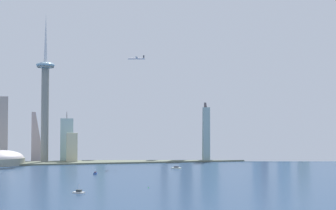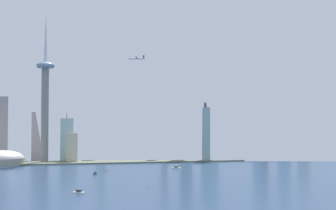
{
  "view_description": "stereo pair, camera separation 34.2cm",
  "coord_description": "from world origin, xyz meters",
  "px_view_note": "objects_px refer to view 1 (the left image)",
  "views": [
    {
      "loc": [
        -237.97,
        -429.13,
        76.98
      ],
      "look_at": [
        -3.42,
        525.48,
        118.26
      ],
      "focal_mm": 50.67,
      "sensor_mm": 36.0,
      "label": 1
    },
    {
      "loc": [
        -237.64,
        -429.21,
        76.98
      ],
      "look_at": [
        -3.42,
        525.48,
        118.26
      ],
      "focal_mm": 50.67,
      "sensor_mm": 36.0,
      "label": 2
    }
  ],
  "objects_px": {
    "skyscraper_10": "(67,140)",
    "airplane": "(137,59)",
    "boat_1": "(95,173)",
    "skyscraper_7": "(2,129)",
    "skyscraper_9": "(284,124)",
    "skyscraper_5": "(256,130)",
    "skyscraper_6": "(72,148)",
    "skyscraper_12": "(205,133)",
    "channel_buoy_0": "(149,187)",
    "skyscraper_1": "(303,136)",
    "skyscraper_4": "(214,127)",
    "boat_2": "(176,168)",
    "stadium_dome": "(1,159)",
    "skyscraper_8": "(186,123)",
    "skyscraper_3": "(101,134)",
    "skyscraper_11": "(164,123)",
    "skyscraper_2": "(262,128)",
    "boat_0": "(79,192)",
    "observation_tower": "(45,94)",
    "skyscraper_0": "(38,137)"
  },
  "relations": [
    {
      "from": "skyscraper_1",
      "to": "stadium_dome",
      "type": "bearing_deg",
      "value": -177.18
    },
    {
      "from": "skyscraper_3",
      "to": "skyscraper_1",
      "type": "bearing_deg",
      "value": -8.16
    },
    {
      "from": "skyscraper_3",
      "to": "boat_1",
      "type": "relative_size",
      "value": 10.65
    },
    {
      "from": "boat_1",
      "to": "channel_buoy_0",
      "type": "distance_m",
      "value": 185.88
    },
    {
      "from": "observation_tower",
      "to": "skyscraper_9",
      "type": "xyz_separation_m",
      "value": [
        573.22,
        85.98,
        -61.56
      ]
    },
    {
      "from": "skyscraper_3",
      "to": "skyscraper_11",
      "type": "xyz_separation_m",
      "value": [
        141.46,
        -16.08,
        24.3
      ]
    },
    {
      "from": "skyscraper_5",
      "to": "skyscraper_6",
      "type": "distance_m",
      "value": 425.16
    },
    {
      "from": "boat_1",
      "to": "skyscraper_7",
      "type": "bearing_deg",
      "value": -136.71
    },
    {
      "from": "skyscraper_3",
      "to": "skyscraper_10",
      "type": "xyz_separation_m",
      "value": [
        -75.75,
        -38.51,
        -10.91
      ]
    },
    {
      "from": "skyscraper_12",
      "to": "boat_1",
      "type": "relative_size",
      "value": 10.29
    },
    {
      "from": "observation_tower",
      "to": "skyscraper_9",
      "type": "bearing_deg",
      "value": 8.53
    },
    {
      "from": "skyscraper_3",
      "to": "boat_2",
      "type": "xyz_separation_m",
      "value": [
        106.72,
        -253.75,
        -54.58
      ]
    },
    {
      "from": "stadium_dome",
      "to": "skyscraper_1",
      "type": "bearing_deg",
      "value": 2.82
    },
    {
      "from": "channel_buoy_0",
      "to": "boat_2",
      "type": "bearing_deg",
      "value": 67.65
    },
    {
      "from": "skyscraper_3",
      "to": "airplane",
      "type": "height_order",
      "value": "airplane"
    },
    {
      "from": "skyscraper_1",
      "to": "airplane",
      "type": "bearing_deg",
      "value": -168.5
    },
    {
      "from": "skyscraper_12",
      "to": "channel_buoy_0",
      "type": "height_order",
      "value": "skyscraper_12"
    },
    {
      "from": "skyscraper_2",
      "to": "airplane",
      "type": "height_order",
      "value": "airplane"
    },
    {
      "from": "skyscraper_2",
      "to": "skyscraper_4",
      "type": "distance_m",
      "value": 148.06
    },
    {
      "from": "skyscraper_10",
      "to": "airplane",
      "type": "xyz_separation_m",
      "value": [
        129.49,
        -110.64,
        161.8
      ]
    },
    {
      "from": "stadium_dome",
      "to": "channel_buoy_0",
      "type": "distance_m",
      "value": 445.66
    },
    {
      "from": "skyscraper_9",
      "to": "boat_1",
      "type": "xyz_separation_m",
      "value": [
        -492.87,
        -325.36,
        -76.52
      ]
    },
    {
      "from": "airplane",
      "to": "skyscraper_3",
      "type": "bearing_deg",
      "value": -56.28
    },
    {
      "from": "skyscraper_2",
      "to": "skyscraper_5",
      "type": "bearing_deg",
      "value": -131.58
    },
    {
      "from": "skyscraper_9",
      "to": "skyscraper_3",
      "type": "bearing_deg",
      "value": -178.42
    },
    {
      "from": "stadium_dome",
      "to": "boat_2",
      "type": "height_order",
      "value": "stadium_dome"
    },
    {
      "from": "airplane",
      "to": "skyscraper_8",
      "type": "bearing_deg",
      "value": -129.1
    },
    {
      "from": "skyscraper_6",
      "to": "skyscraper_12",
      "type": "distance_m",
      "value": 279.22
    },
    {
      "from": "airplane",
      "to": "skyscraper_6",
      "type": "bearing_deg",
      "value": -17.45
    },
    {
      "from": "stadium_dome",
      "to": "skyscraper_4",
      "type": "distance_m",
      "value": 451.41
    },
    {
      "from": "skyscraper_8",
      "to": "boat_1",
      "type": "height_order",
      "value": "skyscraper_8"
    },
    {
      "from": "skyscraper_10",
      "to": "skyscraper_5",
      "type": "bearing_deg",
      "value": -0.29
    },
    {
      "from": "skyscraper_4",
      "to": "airplane",
      "type": "bearing_deg",
      "value": -154.67
    },
    {
      "from": "skyscraper_0",
      "to": "skyscraper_5",
      "type": "relative_size",
      "value": 0.73
    },
    {
      "from": "skyscraper_1",
      "to": "airplane",
      "type": "xyz_separation_m",
      "value": [
        -407.84,
        -82.98,
        156.67
      ]
    },
    {
      "from": "skyscraper_6",
      "to": "skyscraper_9",
      "type": "height_order",
      "value": "skyscraper_9"
    },
    {
      "from": "skyscraper_3",
      "to": "skyscraper_9",
      "type": "bearing_deg",
      "value": 1.58
    },
    {
      "from": "skyscraper_10",
      "to": "skyscraper_3",
      "type": "bearing_deg",
      "value": 26.95
    },
    {
      "from": "boat_2",
      "to": "channel_buoy_0",
      "type": "height_order",
      "value": "boat_2"
    },
    {
      "from": "skyscraper_5",
      "to": "boat_1",
      "type": "relative_size",
      "value": 11.9
    },
    {
      "from": "channel_buoy_0",
      "to": "airplane",
      "type": "relative_size",
      "value": 0.05
    },
    {
      "from": "skyscraper_8",
      "to": "airplane",
      "type": "distance_m",
      "value": 204.33
    },
    {
      "from": "skyscraper_2",
      "to": "skyscraper_11",
      "type": "height_order",
      "value": "skyscraper_11"
    },
    {
      "from": "skyscraper_6",
      "to": "boat_2",
      "type": "bearing_deg",
      "value": -45.78
    },
    {
      "from": "boat_1",
      "to": "skyscraper_9",
      "type": "bearing_deg",
      "value": 138.12
    },
    {
      "from": "skyscraper_4",
      "to": "boat_1",
      "type": "xyz_separation_m",
      "value": [
        -284.93,
        -254.25,
        -70.82
      ]
    },
    {
      "from": "airplane",
      "to": "skyscraper_10",
      "type": "bearing_deg",
      "value": -26.6
    },
    {
      "from": "skyscraper_0",
      "to": "skyscraper_3",
      "type": "distance_m",
      "value": 136.77
    },
    {
      "from": "skyscraper_5",
      "to": "skyscraper_7",
      "type": "distance_m",
      "value": 565.17
    },
    {
      "from": "skyscraper_8",
      "to": "boat_0",
      "type": "relative_size",
      "value": 11.74
    }
  ]
}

